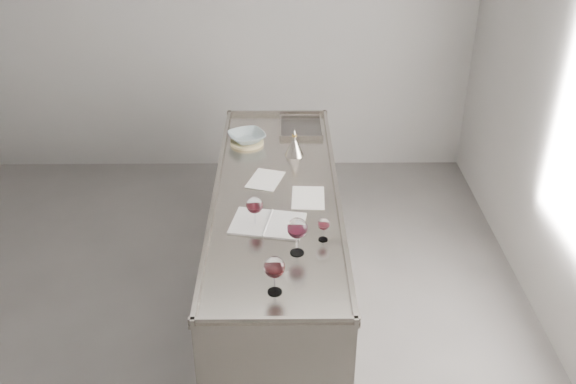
{
  "coord_description": "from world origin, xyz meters",
  "views": [
    {
      "loc": [
        0.54,
        -3.09,
        2.87
      ],
      "look_at": [
        0.57,
        0.15,
        1.02
      ],
      "focal_mm": 40.0,
      "sensor_mm": 36.0,
      "label": 1
    }
  ],
  "objects_px": {
    "wine_glass_middle": "(274,268)",
    "wine_glass_right": "(297,229)",
    "counter": "(277,254)",
    "wine_glass_left": "(255,206)",
    "wine_funnel": "(294,147)",
    "notebook": "(268,223)",
    "ceramic_bowl": "(247,137)",
    "wine_glass_small": "(324,225)"
  },
  "relations": [
    {
      "from": "wine_glass_left",
      "to": "notebook",
      "type": "xyz_separation_m",
      "value": [
        0.07,
        0.01,
        -0.12
      ]
    },
    {
      "from": "wine_glass_right",
      "to": "notebook",
      "type": "distance_m",
      "value": 0.35
    },
    {
      "from": "counter",
      "to": "wine_glass_left",
      "type": "bearing_deg",
      "value": -106.44
    },
    {
      "from": "counter",
      "to": "wine_glass_left",
      "type": "xyz_separation_m",
      "value": [
        -0.11,
        -0.39,
        0.6
      ]
    },
    {
      "from": "wine_glass_middle",
      "to": "wine_glass_right",
      "type": "distance_m",
      "value": 0.34
    },
    {
      "from": "wine_glass_middle",
      "to": "wine_glass_small",
      "type": "relative_size",
      "value": 1.5
    },
    {
      "from": "wine_glass_right",
      "to": "wine_glass_middle",
      "type": "bearing_deg",
      "value": -109.41
    },
    {
      "from": "wine_glass_left",
      "to": "ceramic_bowl",
      "type": "xyz_separation_m",
      "value": [
        -0.09,
        1.06,
        -0.08
      ]
    },
    {
      "from": "wine_glass_left",
      "to": "wine_glass_middle",
      "type": "height_order",
      "value": "wine_glass_middle"
    },
    {
      "from": "counter",
      "to": "ceramic_bowl",
      "type": "height_order",
      "value": "ceramic_bowl"
    },
    {
      "from": "wine_glass_right",
      "to": "wine_funnel",
      "type": "bearing_deg",
      "value": 89.67
    },
    {
      "from": "wine_glass_middle",
      "to": "wine_funnel",
      "type": "height_order",
      "value": "wine_glass_middle"
    },
    {
      "from": "counter",
      "to": "notebook",
      "type": "bearing_deg",
      "value": -96.78
    },
    {
      "from": "wine_funnel",
      "to": "wine_glass_middle",
      "type": "bearing_deg",
      "value": -94.7
    },
    {
      "from": "wine_glass_left",
      "to": "wine_glass_right",
      "type": "distance_m",
      "value": 0.35
    },
    {
      "from": "wine_glass_left",
      "to": "wine_glass_small",
      "type": "distance_m",
      "value": 0.4
    },
    {
      "from": "wine_glass_small",
      "to": "ceramic_bowl",
      "type": "bearing_deg",
      "value": 111.11
    },
    {
      "from": "wine_glass_left",
      "to": "wine_funnel",
      "type": "height_order",
      "value": "wine_funnel"
    },
    {
      "from": "wine_glass_small",
      "to": "ceramic_bowl",
      "type": "distance_m",
      "value": 1.29
    },
    {
      "from": "wine_glass_middle",
      "to": "wine_glass_right",
      "type": "bearing_deg",
      "value": 70.59
    },
    {
      "from": "wine_glass_middle",
      "to": "ceramic_bowl",
      "type": "height_order",
      "value": "wine_glass_middle"
    },
    {
      "from": "counter",
      "to": "wine_glass_left",
      "type": "height_order",
      "value": "wine_glass_left"
    },
    {
      "from": "wine_glass_middle",
      "to": "notebook",
      "type": "distance_m",
      "value": 0.62
    },
    {
      "from": "notebook",
      "to": "ceramic_bowl",
      "type": "xyz_separation_m",
      "value": [
        -0.16,
        1.05,
        0.04
      ]
    },
    {
      "from": "counter",
      "to": "ceramic_bowl",
      "type": "bearing_deg",
      "value": 107.21
    },
    {
      "from": "notebook",
      "to": "counter",
      "type": "bearing_deg",
      "value": 93.77
    },
    {
      "from": "wine_glass_small",
      "to": "ceramic_bowl",
      "type": "relative_size",
      "value": 0.54
    },
    {
      "from": "wine_glass_right",
      "to": "wine_glass_small",
      "type": "relative_size",
      "value": 1.57
    },
    {
      "from": "wine_glass_middle",
      "to": "wine_glass_right",
      "type": "xyz_separation_m",
      "value": [
        0.11,
        0.32,
        0.01
      ]
    },
    {
      "from": "wine_glass_small",
      "to": "wine_glass_right",
      "type": "bearing_deg",
      "value": -139.78
    },
    {
      "from": "notebook",
      "to": "wine_glass_right",
      "type": "bearing_deg",
      "value": -49.9
    },
    {
      "from": "wine_glass_left",
      "to": "wine_glass_middle",
      "type": "xyz_separation_m",
      "value": [
        0.11,
        -0.59,
        0.01
      ]
    },
    {
      "from": "wine_glass_right",
      "to": "notebook",
      "type": "bearing_deg",
      "value": 119.56
    },
    {
      "from": "wine_glass_right",
      "to": "ceramic_bowl",
      "type": "distance_m",
      "value": 1.36
    },
    {
      "from": "wine_glass_middle",
      "to": "ceramic_bowl",
      "type": "xyz_separation_m",
      "value": [
        -0.21,
        1.64,
        -0.09
      ]
    },
    {
      "from": "wine_glass_middle",
      "to": "ceramic_bowl",
      "type": "bearing_deg",
      "value": 97.18
    },
    {
      "from": "wine_glass_right",
      "to": "wine_funnel",
      "type": "height_order",
      "value": "wine_glass_right"
    },
    {
      "from": "wine_glass_small",
      "to": "wine_glass_middle",
      "type": "bearing_deg",
      "value": -120.08
    },
    {
      "from": "ceramic_bowl",
      "to": "wine_funnel",
      "type": "bearing_deg",
      "value": -29.32
    },
    {
      "from": "wine_glass_small",
      "to": "notebook",
      "type": "distance_m",
      "value": 0.35
    },
    {
      "from": "ceramic_bowl",
      "to": "wine_glass_middle",
      "type": "bearing_deg",
      "value": -82.82
    },
    {
      "from": "wine_glass_right",
      "to": "wine_funnel",
      "type": "relative_size",
      "value": 1.1
    }
  ]
}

